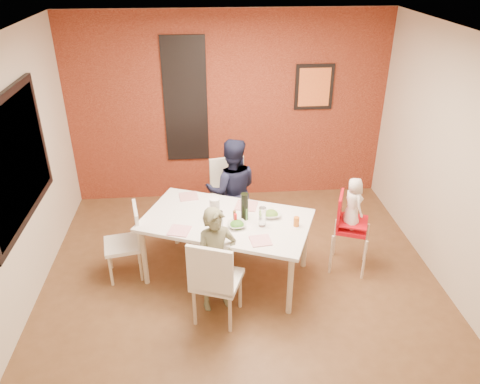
{
  "coord_description": "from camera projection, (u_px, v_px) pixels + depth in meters",
  "views": [
    {
      "loc": [
        -0.37,
        -4.14,
        3.42
      ],
      "look_at": [
        0.0,
        0.3,
        1.05
      ],
      "focal_mm": 35.0,
      "sensor_mm": 36.0,
      "label": 1
    }
  ],
  "objects": [
    {
      "name": "ground",
      "position": [
        242.0,
        286.0,
        5.28
      ],
      "size": [
        4.5,
        4.5,
        0.0
      ],
      "primitive_type": "plane",
      "color": "brown",
      "rests_on": "ground"
    },
    {
      "name": "ceiling",
      "position": [
        243.0,
        39.0,
        4.01
      ],
      "size": [
        4.5,
        4.5,
        0.02
      ],
      "primitive_type": "cube",
      "color": "silver",
      "rests_on": "wall_back"
    },
    {
      "name": "wall_back",
      "position": [
        229.0,
        109.0,
        6.62
      ],
      "size": [
        4.5,
        0.02,
        2.7
      ],
      "primitive_type": "cube",
      "color": "beige",
      "rests_on": "ground"
    },
    {
      "name": "wall_front",
      "position": [
        277.0,
        355.0,
        2.66
      ],
      "size": [
        4.5,
        0.02,
        2.7
      ],
      "primitive_type": "cube",
      "color": "beige",
      "rests_on": "ground"
    },
    {
      "name": "wall_left",
      "position": [
        9.0,
        188.0,
        4.48
      ],
      "size": [
        0.02,
        4.5,
        2.7
      ],
      "primitive_type": "cube",
      "color": "beige",
      "rests_on": "ground"
    },
    {
      "name": "wall_right",
      "position": [
        460.0,
        171.0,
        4.81
      ],
      "size": [
        0.02,
        4.5,
        2.7
      ],
      "primitive_type": "cube",
      "color": "beige",
      "rests_on": "ground"
    },
    {
      "name": "brick_accent_wall",
      "position": [
        229.0,
        109.0,
        6.61
      ],
      "size": [
        4.5,
        0.02,
        2.7
      ],
      "primitive_type": "cube",
      "color": "maroon",
      "rests_on": "ground"
    },
    {
      "name": "picture_window_frame",
      "position": [
        15.0,
        160.0,
        4.56
      ],
      "size": [
        0.05,
        1.7,
        1.3
      ],
      "primitive_type": "cube",
      "color": "black",
      "rests_on": "wall_left"
    },
    {
      "name": "picture_window_pane",
      "position": [
        16.0,
        160.0,
        4.57
      ],
      "size": [
        0.02,
        1.55,
        1.15
      ],
      "primitive_type": "cube",
      "color": "black",
      "rests_on": "wall_left"
    },
    {
      "name": "glassblock_strip",
      "position": [
        186.0,
        101.0,
        6.48
      ],
      "size": [
        0.55,
        0.03,
        1.7
      ],
      "primitive_type": "cube",
      "color": "silver",
      "rests_on": "wall_back"
    },
    {
      "name": "glassblock_surround",
      "position": [
        186.0,
        101.0,
        6.47
      ],
      "size": [
        0.6,
        0.03,
        1.76
      ],
      "primitive_type": "cube",
      "color": "black",
      "rests_on": "wall_back"
    },
    {
      "name": "art_print_frame",
      "position": [
        314.0,
        87.0,
        6.53
      ],
      "size": [
        0.54,
        0.03,
        0.64
      ],
      "primitive_type": "cube",
      "color": "black",
      "rests_on": "wall_back"
    },
    {
      "name": "art_print_canvas",
      "position": [
        314.0,
        87.0,
        6.52
      ],
      "size": [
        0.44,
        0.01,
        0.54
      ],
      "primitive_type": "cube",
      "color": "orange",
      "rests_on": "wall_back"
    },
    {
      "name": "dining_table",
      "position": [
        226.0,
        224.0,
        5.16
      ],
      "size": [
        2.05,
        1.6,
        0.75
      ],
      "rotation": [
        0.0,
        0.0,
        -0.38
      ],
      "color": "white",
      "rests_on": "ground"
    },
    {
      "name": "chair_near",
      "position": [
        214.0,
        278.0,
        4.54
      ],
      "size": [
        0.58,
        0.58,
        0.98
      ],
      "rotation": [
        0.0,
        0.0,
        2.79
      ],
      "color": "white",
      "rests_on": "ground"
    },
    {
      "name": "chair_far",
      "position": [
        229.0,
        191.0,
        6.13
      ],
      "size": [
        0.54,
        0.54,
        0.98
      ],
      "rotation": [
        0.0,
        0.0,
        0.21
      ],
      "color": "silver",
      "rests_on": "ground"
    },
    {
      "name": "chair_left",
      "position": [
        129.0,
        238.0,
        5.27
      ],
      "size": [
        0.47,
        0.47,
        0.87
      ],
      "rotation": [
        0.0,
        0.0,
        4.91
      ],
      "color": "white",
      "rests_on": "ground"
    },
    {
      "name": "high_chair",
      "position": [
        348.0,
        225.0,
        5.36
      ],
      "size": [
        0.51,
        0.51,
        0.95
      ],
      "rotation": [
        0.0,
        0.0,
        1.2
      ],
      "color": "red",
      "rests_on": "ground"
    },
    {
      "name": "child_near",
      "position": [
        216.0,
        260.0,
        4.74
      ],
      "size": [
        0.49,
        0.39,
        1.17
      ],
      "primitive_type": "imported",
      "rotation": [
        0.0,
        0.0,
        0.29
      ],
      "color": "#606044",
      "rests_on": "ground"
    },
    {
      "name": "child_far",
      "position": [
        232.0,
        191.0,
        5.85
      ],
      "size": [
        0.68,
        0.54,
        1.38
      ],
      "primitive_type": "imported",
      "rotation": [
        0.0,
        0.0,
        3.12
      ],
      "color": "black",
      "rests_on": "ground"
    },
    {
      "name": "toddler",
      "position": [
        353.0,
        203.0,
        5.21
      ],
      "size": [
        0.26,
        0.34,
        0.61
      ],
      "primitive_type": "imported",
      "rotation": [
        0.0,
        0.0,
        1.83
      ],
      "color": "white",
      "rests_on": "high_chair"
    },
    {
      "name": "plate_near_left",
      "position": [
        179.0,
        231.0,
        4.91
      ],
      "size": [
        0.26,
        0.26,
        0.01
      ],
      "primitive_type": "cube",
      "rotation": [
        0.0,
        0.0,
        -0.28
      ],
      "color": "white",
      "rests_on": "dining_table"
    },
    {
      "name": "plate_far_mid",
      "position": [
        246.0,
        206.0,
        5.38
      ],
      "size": [
        0.29,
        0.29,
        0.01
      ],
      "primitive_type": "cube",
      "rotation": [
        0.0,
        0.0,
        -0.27
      ],
      "color": "white",
      "rests_on": "dining_table"
    },
    {
      "name": "plate_near_right",
      "position": [
        261.0,
        241.0,
        4.74
      ],
      "size": [
        0.23,
        0.23,
        0.01
      ],
      "primitive_type": "cube",
      "rotation": [
        0.0,
        0.0,
        0.12
      ],
      "color": "white",
      "rests_on": "dining_table"
    },
    {
      "name": "plate_far_left",
      "position": [
        189.0,
        196.0,
        5.57
      ],
      "size": [
        0.24,
        0.24,
        0.01
      ],
      "primitive_type": "cube",
      "rotation": [
        0.0,
        0.0,
        0.14
      ],
      "color": "white",
      "rests_on": "dining_table"
    },
    {
      "name": "salad_bowl_a",
      "position": [
        237.0,
        225.0,
        4.97
      ],
      "size": [
        0.22,
        0.22,
        0.05
      ],
      "primitive_type": "imported",
      "rotation": [
        0.0,
        0.0,
        0.18
      ],
      "color": "silver",
      "rests_on": "dining_table"
    },
    {
      "name": "salad_bowl_b",
      "position": [
        271.0,
        214.0,
        5.17
      ],
      "size": [
        0.21,
        0.21,
        0.05
      ],
      "primitive_type": "imported",
      "rotation": [
        0.0,
        0.0,
        0.01
      ],
      "color": "white",
      "rests_on": "dining_table"
    },
    {
      "name": "wine_bottle",
      "position": [
        245.0,
        207.0,
        5.06
      ],
      "size": [
        0.08,
        0.08,
        0.31
      ],
      "primitive_type": "cylinder",
      "color": "black",
      "rests_on": "dining_table"
    },
    {
      "name": "wine_glass_a",
      "position": [
        220.0,
        219.0,
        4.93
      ],
      "size": [
        0.07,
        0.07,
        0.19
      ],
      "primitive_type": "cylinder",
      "color": "silver",
      "rests_on": "dining_table"
    },
    {
      "name": "wine_glass_b",
      "position": [
        262.0,
        217.0,
        4.95
      ],
      "size": [
        0.08,
        0.08,
        0.22
      ],
      "primitive_type": "cylinder",
      "color": "white",
      "rests_on": "dining_table"
    },
    {
      "name": "paper_towel_roll",
      "position": [
        215.0,
        209.0,
        5.08
      ],
      "size": [
        0.11,
        0.11,
        0.25
      ],
      "primitive_type": "cylinder",
      "color": "silver",
      "rests_on": "dining_table"
    },
    {
      "name": "condiment_red",
      "position": [
        235.0,
        219.0,
        4.99
      ],
      "size": [
        0.03,
        0.03,
        0.13
      ],
      "primitive_type": "cylinder",
      "color": "red",
      "rests_on": "dining_table"
    },
    {
      "name": "condiment_green",
      "position": [
        246.0,
        214.0,
        5.08
      ],
      "size": [
        0.04,
        0.04,
        0.14
      ],
      "primitive_type": "cylinder",
      "color": "#347627",
      "rests_on": "dining_table"
    },
    {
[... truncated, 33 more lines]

